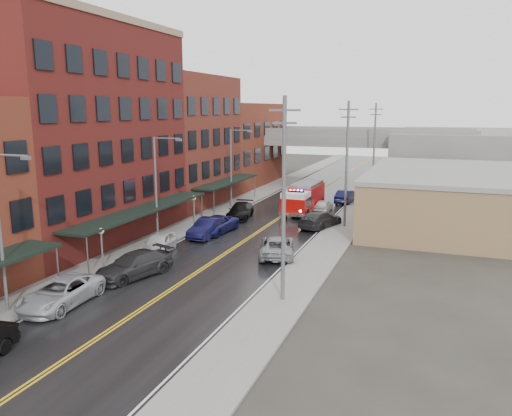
% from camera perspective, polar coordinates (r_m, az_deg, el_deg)
% --- Properties ---
extents(road, '(11.00, 160.00, 0.02)m').
position_cam_1_polar(road, '(46.03, 0.06, -2.88)').
color(road, black).
rests_on(road, ground).
extents(sidewalk_left, '(3.00, 160.00, 0.15)m').
position_cam_1_polar(sidewalk_left, '(48.95, -7.98, -2.05)').
color(sidewalk_left, slate).
rests_on(sidewalk_left, ground).
extents(sidewalk_right, '(3.00, 160.00, 0.15)m').
position_cam_1_polar(sidewalk_right, '(44.10, 9.01, -3.57)').
color(sidewalk_right, slate).
rests_on(sidewalk_right, ground).
extents(curb_left, '(0.30, 160.00, 0.15)m').
position_cam_1_polar(curb_left, '(48.21, -6.26, -2.21)').
color(curb_left, gray).
rests_on(curb_left, ground).
extents(curb_right, '(0.30, 160.00, 0.15)m').
position_cam_1_polar(curb_right, '(44.43, 6.92, -3.39)').
color(curb_right, gray).
rests_on(curb_right, ground).
extents(brick_building_b, '(9.00, 20.00, 18.00)m').
position_cam_1_polar(brick_building_b, '(45.25, -19.35, 7.78)').
color(brick_building_b, '#4D1714').
rests_on(brick_building_b, ground).
extents(brick_building_c, '(9.00, 15.00, 15.00)m').
position_cam_1_polar(brick_building_c, '(59.86, -8.50, 7.56)').
color(brick_building_c, maroon).
rests_on(brick_building_c, ground).
extents(brick_building_far, '(9.00, 20.00, 12.00)m').
position_cam_1_polar(brick_building_far, '(75.73, -2.05, 7.30)').
color(brick_building_far, brown).
rests_on(brick_building_far, ground).
extents(tan_building, '(14.00, 22.00, 5.00)m').
position_cam_1_polar(tan_building, '(52.60, 20.63, 0.96)').
color(tan_building, '#8E6F4C').
rests_on(tan_building, ground).
extents(right_far_block, '(18.00, 30.00, 8.00)m').
position_cam_1_polar(right_far_block, '(82.22, 22.13, 5.40)').
color(right_far_block, slate).
rests_on(right_far_block, ground).
extents(awning_1, '(2.60, 18.00, 3.09)m').
position_cam_1_polar(awning_1, '(42.56, -12.77, -0.22)').
color(awning_1, black).
rests_on(awning_1, ground).
extents(awning_2, '(2.60, 13.00, 3.09)m').
position_cam_1_polar(awning_2, '(57.77, -3.30, 3.03)').
color(awning_2, black).
rests_on(awning_2, ground).
extents(globe_lamp_1, '(0.44, 0.44, 3.12)m').
position_cam_1_polar(globe_lamp_1, '(36.54, -17.26, -3.44)').
color(globe_lamp_1, '#59595B').
rests_on(globe_lamp_1, ground).
extents(globe_lamp_2, '(0.44, 0.44, 3.12)m').
position_cam_1_polar(globe_lamp_2, '(48.07, -7.11, 0.46)').
color(globe_lamp_2, '#59595B').
rests_on(globe_lamp_2, ground).
extents(street_lamp_0, '(2.64, 0.22, 9.00)m').
position_cam_1_polar(street_lamp_0, '(30.27, -27.00, -1.58)').
color(street_lamp_0, '#59595B').
rests_on(street_lamp_0, ground).
extents(street_lamp_1, '(2.64, 0.22, 9.00)m').
position_cam_1_polar(street_lamp_1, '(42.52, -11.10, 2.84)').
color(street_lamp_1, '#59595B').
rests_on(street_lamp_1, ground).
extents(street_lamp_2, '(2.64, 0.22, 9.00)m').
position_cam_1_polar(street_lamp_2, '(56.67, -2.66, 5.12)').
color(street_lamp_2, '#59595B').
rests_on(street_lamp_2, ground).
extents(utility_pole_0, '(1.80, 0.24, 12.00)m').
position_cam_1_polar(utility_pole_0, '(28.54, 3.19, 1.23)').
color(utility_pole_0, '#59595B').
rests_on(utility_pole_0, ground).
extents(utility_pole_1, '(1.80, 0.24, 12.00)m').
position_cam_1_polar(utility_pole_1, '(47.84, 10.32, 5.15)').
color(utility_pole_1, '#59595B').
rests_on(utility_pole_1, ground).
extents(utility_pole_2, '(1.80, 0.24, 12.00)m').
position_cam_1_polar(utility_pole_2, '(67.55, 13.35, 6.78)').
color(utility_pole_2, '#59595B').
rests_on(utility_pole_2, ground).
extents(overpass, '(40.00, 10.00, 7.50)m').
position_cam_1_polar(overpass, '(75.65, 8.56, 7.17)').
color(overpass, slate).
rests_on(overpass, ground).
extents(fire_truck, '(3.58, 8.69, 3.15)m').
position_cam_1_polar(fire_truck, '(55.11, 5.42, 1.25)').
color(fire_truck, '#A50A07').
rests_on(fire_truck, ground).
extents(parked_car_left_2, '(2.91, 5.83, 1.58)m').
position_cam_1_polar(parked_car_left_2, '(31.46, -21.39, -9.00)').
color(parked_car_left_2, '#A7AAAF').
rests_on(parked_car_left_2, ground).
extents(parked_car_left_3, '(3.98, 6.22, 1.68)m').
position_cam_1_polar(parked_car_left_3, '(35.10, -13.76, -6.35)').
color(parked_car_left_3, '#2A292C').
rests_on(parked_car_left_3, ground).
extents(parked_car_left_4, '(2.95, 5.09, 1.63)m').
position_cam_1_polar(parked_car_left_4, '(40.27, -11.04, -3.99)').
color(parked_car_left_4, silver).
rests_on(parked_car_left_4, ground).
extents(parked_car_left_5, '(1.82, 5.07, 1.66)m').
position_cam_1_polar(parked_car_left_5, '(44.73, -5.59, -2.27)').
color(parked_car_left_5, black).
rests_on(parked_car_left_5, ground).
extents(parked_car_left_6, '(2.92, 5.64, 1.52)m').
position_cam_1_polar(parked_car_left_6, '(46.13, -4.66, -1.93)').
color(parked_car_left_6, '#14174E').
rests_on(parked_car_left_6, ground).
extents(parked_car_left_7, '(3.12, 5.68, 1.56)m').
position_cam_1_polar(parked_car_left_7, '(52.20, -1.81, -0.31)').
color(parked_car_left_7, black).
rests_on(parked_car_left_7, ground).
extents(parked_car_right_0, '(4.05, 6.17, 1.58)m').
position_cam_1_polar(parked_car_right_0, '(38.90, 2.43, -4.36)').
color(parked_car_right_0, gray).
rests_on(parked_car_right_0, ground).
extents(parked_car_right_1, '(3.84, 6.03, 1.63)m').
position_cam_1_polar(parked_car_right_1, '(48.38, 7.36, -1.29)').
color(parked_car_right_1, '#2A2A2D').
rests_on(parked_car_right_1, ground).
extents(parked_car_right_2, '(1.67, 4.06, 1.38)m').
position_cam_1_polar(parked_car_right_2, '(55.97, 7.73, 0.29)').
color(parked_car_right_2, silver).
rests_on(parked_car_right_2, ground).
extents(parked_car_right_3, '(2.01, 5.00, 1.62)m').
position_cam_1_polar(parked_car_right_3, '(61.47, 10.24, 1.31)').
color(parked_car_right_3, black).
rests_on(parked_car_right_3, ground).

